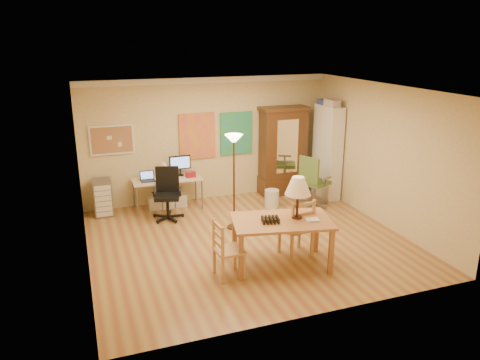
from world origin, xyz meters
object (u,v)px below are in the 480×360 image
object	(u,v)px
office_chair_black	(168,205)
armoire	(283,156)
bookshelf	(327,152)
office_chair_green	(313,192)
dining_table	(288,210)
computer_desk	(169,190)

from	to	relation	value
office_chair_black	armoire	xyz separation A→B (m)	(2.84, 0.70, 0.60)
office_chair_black	bookshelf	xyz separation A→B (m)	(3.69, 0.17, 0.75)
office_chair_black	armoire	size ratio (longest dim) A/B	0.52
office_chair_black	office_chair_green	world-z (taller)	office_chair_green
dining_table	bookshelf	xyz separation A→B (m)	(2.28, 2.75, 0.11)
office_chair_black	bookshelf	distance (m)	3.77
dining_table	computer_desk	xyz separation A→B (m)	(-1.26, 3.19, -0.52)
office_chair_green	office_chair_black	bearing A→B (deg)	174.01
computer_desk	armoire	size ratio (longest dim) A/B	0.72
armoire	bookshelf	world-z (taller)	bookshelf
computer_desk	armoire	distance (m)	2.74
bookshelf	computer_desk	bearing A→B (deg)	172.83
armoire	bookshelf	size ratio (longest dim) A/B	0.97
dining_table	armoire	bearing A→B (deg)	66.44
computer_desk	office_chair_black	bearing A→B (deg)	-103.38
dining_table	computer_desk	world-z (taller)	dining_table
office_chair_green	bookshelf	world-z (taller)	bookshelf
dining_table	computer_desk	size ratio (longest dim) A/B	1.17
office_chair_black	bookshelf	size ratio (longest dim) A/B	0.50
computer_desk	office_chair_green	world-z (taller)	office_chair_green
office_chair_green	bookshelf	distance (m)	1.05
dining_table	office_chair_black	bearing A→B (deg)	118.63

